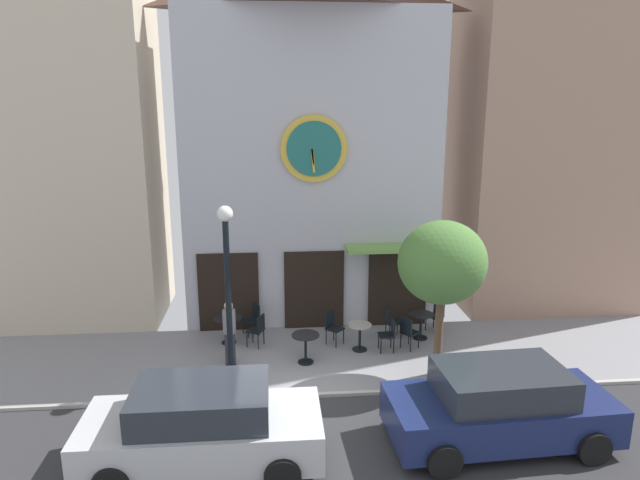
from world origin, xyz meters
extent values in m
cube|color=gray|center=(0.00, 2.05, -0.03)|extent=(25.97, 4.10, 0.05)
cube|color=#A8A5A0|center=(0.00, 0.02, 0.04)|extent=(25.97, 0.12, 0.08)
cube|color=#B2B2BC|center=(0.73, 5.36, 4.48)|extent=(7.37, 2.52, 8.96)
cylinder|color=gold|center=(0.73, 4.04, 5.21)|extent=(1.83, 0.10, 1.83)
cylinder|color=#1E6660|center=(0.73, 3.98, 5.21)|extent=(1.50, 0.04, 1.50)
cube|color=gold|center=(0.71, 3.94, 5.01)|extent=(0.12, 0.03, 0.42)
cube|color=gold|center=(0.70, 3.94, 4.89)|extent=(0.12, 0.03, 0.64)
cube|color=black|center=(-1.72, 4.06, 1.15)|extent=(1.72, 0.10, 2.30)
cube|color=black|center=(0.73, 4.06, 1.15)|extent=(1.72, 0.10, 2.30)
cube|color=black|center=(3.19, 4.06, 1.15)|extent=(1.72, 0.10, 2.30)
cube|color=#72A84C|center=(2.80, 3.75, 2.45)|extent=(2.36, 0.90, 0.12)
cube|color=beige|center=(-7.02, 5.71, 7.31)|extent=(6.40, 3.24, 14.62)
cube|color=#9E7A66|center=(8.29, 6.10, 7.68)|extent=(5.53, 4.01, 15.36)
cylinder|color=black|center=(-1.47, 0.95, 0.18)|extent=(0.32, 0.32, 0.36)
cylinder|color=black|center=(-1.47, 0.95, 1.94)|extent=(0.14, 0.14, 3.88)
sphere|color=white|center=(-1.47, 0.95, 4.06)|extent=(0.36, 0.36, 0.36)
cylinder|color=brown|center=(3.48, 0.84, 1.06)|extent=(0.20, 0.20, 2.11)
ellipsoid|color=#4C7A38|center=(3.48, 0.84, 2.84)|extent=(2.08, 1.87, 1.97)
cylinder|color=black|center=(-1.69, 3.12, 0.37)|extent=(0.07, 0.07, 0.74)
cylinder|color=black|center=(-1.69, 3.12, 0.01)|extent=(0.40, 0.40, 0.03)
cylinder|color=black|center=(-1.69, 3.12, 0.74)|extent=(0.77, 0.77, 0.03)
cylinder|color=black|center=(0.34, 1.75, 0.38)|extent=(0.07, 0.07, 0.75)
cylinder|color=black|center=(0.34, 1.75, 0.01)|extent=(0.40, 0.40, 0.03)
cylinder|color=black|center=(0.34, 1.75, 0.75)|extent=(0.70, 0.70, 0.03)
cylinder|color=black|center=(1.83, 2.37, 0.36)|extent=(0.07, 0.07, 0.71)
cylinder|color=black|center=(1.83, 2.37, 0.01)|extent=(0.40, 0.40, 0.03)
cylinder|color=gray|center=(1.83, 2.37, 0.71)|extent=(0.63, 0.63, 0.03)
cylinder|color=black|center=(3.64, 2.97, 0.36)|extent=(0.07, 0.07, 0.72)
cylinder|color=black|center=(3.64, 2.97, 0.01)|extent=(0.40, 0.40, 0.03)
cylinder|color=black|center=(3.64, 2.97, 0.72)|extent=(0.69, 0.69, 0.03)
cube|color=black|center=(-0.96, 2.87, 0.45)|extent=(0.53, 0.53, 0.04)
cube|color=black|center=(-0.79, 2.79, 0.68)|extent=(0.20, 0.36, 0.45)
cylinder|color=black|center=(-1.03, 3.09, 0.23)|extent=(0.03, 0.03, 0.45)
cylinder|color=black|center=(-1.18, 2.79, 0.23)|extent=(0.03, 0.03, 0.45)
cylinder|color=black|center=(-0.73, 2.94, 0.23)|extent=(0.03, 0.03, 0.45)
cylinder|color=black|center=(-0.88, 2.64, 0.23)|extent=(0.03, 0.03, 0.45)
cube|color=black|center=(2.90, 3.11, 0.45)|extent=(0.44, 0.44, 0.04)
cube|color=black|center=(2.72, 3.09, 0.68)|extent=(0.08, 0.38, 0.45)
cylinder|color=black|center=(3.09, 2.96, 0.23)|extent=(0.03, 0.03, 0.45)
cylinder|color=black|center=(3.05, 3.29, 0.23)|extent=(0.03, 0.03, 0.45)
cylinder|color=black|center=(2.75, 2.92, 0.23)|extent=(0.03, 0.03, 0.45)
cylinder|color=black|center=(2.71, 3.26, 0.23)|extent=(0.03, 0.03, 0.45)
cube|color=black|center=(4.18, 3.48, 0.45)|extent=(0.55, 0.55, 0.04)
cube|color=black|center=(4.33, 3.58, 0.68)|extent=(0.24, 0.34, 0.45)
cylinder|color=black|center=(3.94, 3.52, 0.23)|extent=(0.03, 0.03, 0.45)
cylinder|color=black|center=(4.13, 3.24, 0.23)|extent=(0.03, 0.03, 0.45)
cylinder|color=black|center=(4.22, 3.71, 0.23)|extent=(0.03, 0.03, 0.45)
cylinder|color=black|center=(4.41, 3.43, 0.23)|extent=(0.03, 0.03, 0.45)
cube|color=black|center=(3.18, 2.37, 0.45)|extent=(0.56, 0.56, 0.04)
cube|color=black|center=(3.04, 2.26, 0.68)|extent=(0.26, 0.33, 0.45)
cylinder|color=black|center=(3.42, 2.34, 0.23)|extent=(0.03, 0.03, 0.45)
cylinder|color=black|center=(3.22, 2.61, 0.23)|extent=(0.03, 0.03, 0.45)
cylinder|color=black|center=(3.15, 2.13, 0.23)|extent=(0.03, 0.03, 0.45)
cylinder|color=black|center=(2.95, 2.40, 0.23)|extent=(0.03, 0.03, 0.45)
cube|color=black|center=(2.52, 2.25, 0.45)|extent=(0.40, 0.40, 0.04)
cube|color=black|center=(2.70, 2.26, 0.68)|extent=(0.04, 0.38, 0.45)
cylinder|color=black|center=(2.35, 2.42, 0.23)|extent=(0.03, 0.03, 0.45)
cylinder|color=black|center=(2.35, 2.08, 0.23)|extent=(0.03, 0.03, 0.45)
cylinder|color=black|center=(2.69, 2.43, 0.23)|extent=(0.03, 0.03, 0.45)
cylinder|color=black|center=(2.69, 2.09, 0.23)|extent=(0.03, 0.03, 0.45)
cube|color=black|center=(-1.10, 3.64, 0.45)|extent=(0.54, 0.54, 0.04)
cube|color=black|center=(-0.94, 3.73, 0.68)|extent=(0.21, 0.36, 0.45)
cylinder|color=black|center=(-1.33, 3.71, 0.23)|extent=(0.03, 0.03, 0.45)
cylinder|color=black|center=(-1.17, 3.41, 0.23)|extent=(0.03, 0.03, 0.45)
cylinder|color=black|center=(-1.03, 3.87, 0.23)|extent=(0.03, 0.03, 0.45)
cylinder|color=black|center=(-0.87, 3.57, 0.23)|extent=(0.03, 0.03, 0.45)
cube|color=black|center=(1.21, 2.79, 0.45)|extent=(0.57, 0.57, 0.04)
cube|color=black|center=(1.08, 2.92, 0.68)|extent=(0.29, 0.30, 0.45)
cylinder|color=black|center=(1.21, 2.55, 0.23)|extent=(0.03, 0.03, 0.45)
cylinder|color=black|center=(1.45, 2.80, 0.23)|extent=(0.03, 0.03, 0.45)
cylinder|color=black|center=(0.97, 2.79, 0.23)|extent=(0.03, 0.03, 0.45)
cylinder|color=black|center=(1.20, 3.03, 0.23)|extent=(0.03, 0.03, 0.45)
cylinder|color=#2D2D38|center=(-1.55, 1.84, 0.42)|extent=(0.28, 0.28, 0.85)
cylinder|color=slate|center=(-1.55, 1.84, 1.15)|extent=(0.35, 0.35, 0.60)
sphere|color=tan|center=(-1.55, 1.84, 1.56)|extent=(0.22, 0.22, 0.22)
cube|color=#B7BABF|center=(-1.76, -2.19, 0.60)|extent=(4.30, 1.81, 0.75)
cube|color=#262B33|center=(-1.76, -2.19, 1.25)|extent=(2.41, 1.59, 0.60)
cylinder|color=black|center=(-0.34, -3.09, 0.32)|extent=(0.64, 0.22, 0.64)
cylinder|color=black|center=(-0.35, -1.29, 0.32)|extent=(0.64, 0.22, 0.64)
cylinder|color=black|center=(-3.18, -1.29, 0.32)|extent=(0.64, 0.22, 0.64)
cube|color=navy|center=(3.87, -1.97, 0.60)|extent=(4.39, 2.01, 0.75)
cube|color=#262B33|center=(3.87, -1.97, 1.25)|extent=(2.48, 1.70, 0.60)
cylinder|color=black|center=(5.34, -2.80, 0.32)|extent=(0.65, 0.25, 0.64)
cylinder|color=black|center=(5.25, -1.00, 0.32)|extent=(0.65, 0.25, 0.64)
cylinder|color=black|center=(2.50, -2.94, 0.32)|extent=(0.65, 0.25, 0.64)
cylinder|color=black|center=(2.41, -1.15, 0.32)|extent=(0.65, 0.25, 0.64)
camera|label=1|loc=(-0.42, -11.40, 6.48)|focal=31.61mm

